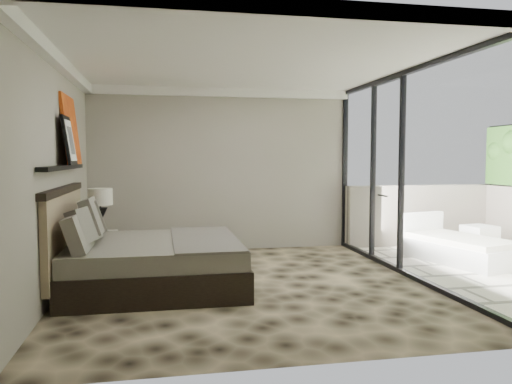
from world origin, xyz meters
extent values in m
plane|color=black|center=(0.00, 0.00, 0.00)|extent=(5.00, 5.00, 0.00)
cube|color=silver|center=(0.00, 0.00, 2.79)|extent=(4.50, 5.00, 0.02)
cube|color=gray|center=(0.00, 2.49, 1.40)|extent=(4.50, 0.02, 2.80)
cube|color=gray|center=(-2.24, 0.00, 1.40)|extent=(0.02, 5.00, 2.80)
cube|color=white|center=(2.25, 0.00, 1.40)|extent=(0.08, 5.00, 2.80)
cube|color=beige|center=(3.75, 0.00, -0.06)|extent=(3.00, 5.00, 0.12)
cube|color=black|center=(-2.18, 0.10, 1.50)|extent=(0.12, 2.20, 0.05)
cube|color=black|center=(-1.11, 0.13, 0.18)|extent=(2.11, 2.01, 0.36)
cube|color=#666155|center=(-1.11, 0.13, 0.47)|extent=(2.05, 1.95, 0.22)
cube|color=#4C4842|center=(-0.51, 0.13, 0.59)|extent=(0.80, 1.99, 0.03)
cube|color=#937A5E|center=(-2.20, 0.13, 0.70)|extent=(0.08, 2.11, 1.01)
cube|color=black|center=(-1.94, 1.44, 0.25)|extent=(0.56, 0.56, 0.49)
cone|color=black|center=(-1.92, 1.42, 0.61)|extent=(0.20, 0.20, 0.18)
cone|color=black|center=(-1.92, 1.42, 0.79)|extent=(0.20, 0.20, 0.18)
cylinder|color=beige|center=(-1.92, 1.42, 1.05)|extent=(0.35, 0.35, 0.24)
cube|color=red|center=(-2.19, 0.75, 1.97)|extent=(0.13, 0.90, 0.90)
cube|color=black|center=(-2.14, 0.30, 1.82)|extent=(0.11, 0.50, 0.60)
cube|color=silver|center=(4.27, 1.40, 0.23)|extent=(0.54, 0.54, 0.46)
cube|color=silver|center=(3.50, 0.79, 0.15)|extent=(1.30, 1.91, 0.31)
cube|color=beige|center=(3.50, 0.79, 0.35)|extent=(1.23, 1.80, 0.09)
cube|color=silver|center=(3.29, 1.58, 0.50)|extent=(0.88, 0.35, 0.38)
camera|label=1|loc=(-1.05, -6.13, 1.62)|focal=35.00mm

